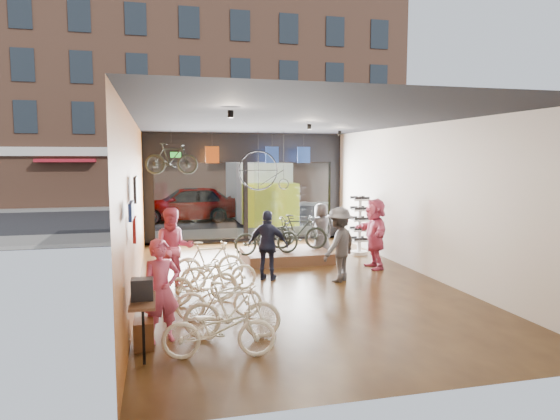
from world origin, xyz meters
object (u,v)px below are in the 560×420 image
object	(u,v)px
box_truck	(261,193)
customer_5	(375,233)
floor_bike_5	(209,262)
customer_3	(339,244)
display_bike_mid	(298,232)
customer_1	(174,249)
display_bike_right	(277,233)
floor_bike_0	(219,329)
floor_bike_2	(219,297)
customer_4	(321,229)
display_platform	(286,256)
display_bike_left	(267,237)
floor_bike_1	(232,310)
penny_farthing	(266,172)
customer_0	(161,291)
sunglasses_rack	(359,225)
street_car	(187,204)
floor_bike_4	(218,272)
customer_2	(268,245)
hung_bike	(172,159)
floor_bike_3	(202,281)

from	to	relation	value
box_truck	customer_5	distance (m)	10.26
floor_bike_5	customer_3	world-z (taller)	customer_3
display_bike_mid	customer_1	distance (m)	4.42
floor_bike_5	display_bike_right	size ratio (longest dim) A/B	1.02
floor_bike_0	floor_bike_5	bearing A→B (deg)	3.62
floor_bike_2	customer_4	world-z (taller)	customer_4
display_platform	display_bike_left	bearing A→B (deg)	-146.53
floor_bike_1	penny_farthing	distance (m)	8.36
customer_0	sunglasses_rack	world-z (taller)	sunglasses_rack
street_car	customer_5	distance (m)	12.00
customer_4	penny_farthing	distance (m)	2.61
floor_bike_1	customer_0	distance (m)	1.18
display_bike_right	sunglasses_rack	bearing A→B (deg)	-127.21
street_car	box_truck	distance (m)	3.46
display_bike_left	customer_1	xyz separation A→B (m)	(-2.56, -1.97, 0.14)
floor_bike_4	customer_0	distance (m)	3.09
display_platform	display_bike_mid	world-z (taller)	display_bike_mid
street_car	customer_4	distance (m)	9.77
box_truck	display_bike_mid	distance (m)	8.65
customer_2	sunglasses_rack	bearing A→B (deg)	-117.06
floor_bike_2	sunglasses_rack	xyz separation A→B (m)	(4.91, 5.16, 0.49)
display_bike_right	customer_3	xyz separation A→B (m)	(0.78, -3.21, 0.16)
box_truck	display_bike_mid	size ratio (longest dim) A/B	4.09
floor_bike_0	display_platform	xyz separation A→B (m)	(2.70, 6.53, -0.29)
display_bike_mid	penny_farthing	size ratio (longest dim) A/B	1.06
display_platform	sunglasses_rack	distance (m)	2.58
street_car	penny_farthing	xyz separation A→B (m)	(2.08, -7.73, 1.66)
customer_2	sunglasses_rack	world-z (taller)	sunglasses_rack
display_bike_mid	customer_1	xyz separation A→B (m)	(-3.62, -2.52, 0.12)
customer_1	hung_bike	distance (m)	4.77
floor_bike_2	customer_0	distance (m)	1.44
hung_bike	customer_0	bearing A→B (deg)	-174.83
customer_4	customer_5	xyz separation A→B (m)	(0.81, -2.07, 0.15)
floor_bike_5	customer_5	xyz separation A→B (m)	(4.47, 0.56, 0.44)
street_car	customer_4	size ratio (longest dim) A/B	3.09
floor_bike_1	customer_2	world-z (taller)	customer_2
customer_2	street_car	bearing A→B (deg)	-57.22
street_car	customer_4	xyz separation A→B (m)	(3.48, -9.13, -0.04)
display_bike_mid	display_bike_right	world-z (taller)	display_bike_mid
sunglasses_rack	hung_bike	distance (m)	6.08
box_truck	customer_4	world-z (taller)	box_truck
display_bike_right	hung_bike	xyz separation A→B (m)	(-2.97, 1.32, 2.19)
floor_bike_2	customer_0	world-z (taller)	customer_0
box_truck	floor_bike_1	distance (m)	14.96
floor_bike_3	floor_bike_0	bearing A→B (deg)	169.28
floor_bike_0	floor_bike_3	world-z (taller)	floor_bike_3
customer_0	customer_3	xyz separation A→B (m)	(4.16, 3.04, 0.06)
customer_4	hung_bike	bearing A→B (deg)	-30.39
customer_2	customer_5	world-z (taller)	customer_5
floor_bike_4	customer_5	bearing A→B (deg)	-75.46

